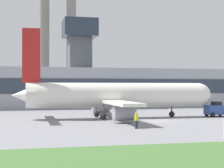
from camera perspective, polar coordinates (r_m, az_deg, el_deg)
name	(u,v)px	position (r m, az deg, el deg)	size (l,w,h in m)	color
ground_plane	(157,121)	(46.67, 6.82, -5.62)	(400.00, 400.00, 0.00)	gray
terminal_building	(101,86)	(77.28, -1.62, -0.27)	(68.35, 10.18, 17.95)	#9EA3AD
smokestack_left	(44,39)	(103.81, -10.33, 6.82)	(3.33, 3.33, 34.48)	gray
smokestack_right	(71,38)	(102.26, -6.22, 6.97)	(2.93, 2.93, 34.64)	gray
airplane	(114,96)	(50.42, 0.29, -1.79)	(27.52, 24.44, 11.76)	white
pushback_tug	(216,110)	(55.33, 15.62, -3.81)	(3.07, 2.69, 2.13)	#2D4C93
ground_crew_person	(136,120)	(37.82, 3.73, -5.53)	(0.48, 0.48, 1.68)	#23283D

